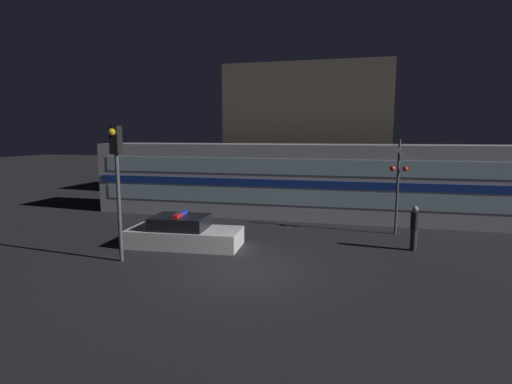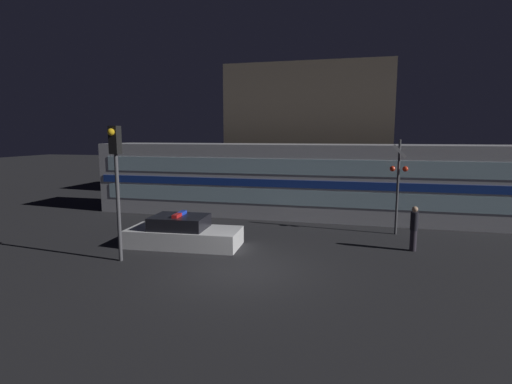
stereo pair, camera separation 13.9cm
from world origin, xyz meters
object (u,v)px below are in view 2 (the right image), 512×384
(train, at_px, (309,181))
(pedestrian, at_px, (414,228))
(crossing_signal_near, at_px, (398,180))
(traffic_light_corner, at_px, (116,165))
(police_car, at_px, (183,234))

(train, xyz_separation_m, pedestrian, (4.43, -5.30, -1.01))
(pedestrian, bearing_deg, train, 129.91)
(pedestrian, xyz_separation_m, crossing_signal_near, (-0.39, 2.39, 1.49))
(crossing_signal_near, bearing_deg, traffic_light_corner, -146.92)
(train, relative_size, pedestrian, 13.59)
(crossing_signal_near, height_order, traffic_light_corner, traffic_light_corner)
(train, height_order, police_car, train)
(police_car, relative_size, traffic_light_corner, 0.97)
(traffic_light_corner, bearing_deg, police_car, 59.92)
(pedestrian, height_order, traffic_light_corner, traffic_light_corner)
(pedestrian, xyz_separation_m, traffic_light_corner, (-9.66, -3.65, 2.37))
(train, bearing_deg, police_car, -120.39)
(pedestrian, bearing_deg, police_car, -170.23)
(train, relative_size, police_car, 5.15)
(train, relative_size, traffic_light_corner, 4.99)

